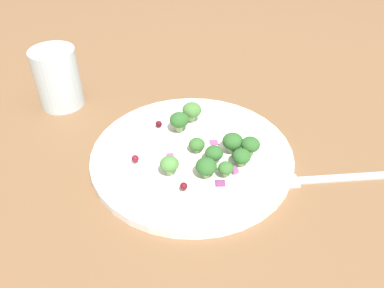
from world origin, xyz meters
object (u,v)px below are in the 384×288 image
(fork, at_px, (331,178))
(water_glass, at_px, (58,78))
(broccoli_floret_1, at_px, (214,154))
(broccoli_floret_2, at_px, (226,168))
(plate, at_px, (192,154))
(broccoli_floret_0, at_px, (170,165))

(fork, relative_size, water_glass, 1.53)
(broccoli_floret_1, relative_size, broccoli_floret_2, 1.22)
(plate, relative_size, broccoli_floret_2, 14.05)
(water_glass, bearing_deg, broccoli_floret_2, -173.85)
(broccoli_floret_0, bearing_deg, broccoli_floret_1, -114.30)
(plate, xyz_separation_m, broccoli_floret_0, (-0.01, 0.05, 0.02))
(broccoli_floret_1, bearing_deg, plate, 4.37)
(broccoli_floret_1, height_order, fork, broccoli_floret_1)
(broccoli_floret_2, relative_size, water_glass, 0.21)
(broccoli_floret_0, bearing_deg, water_glass, -2.17)
(water_glass, bearing_deg, plate, -170.43)
(broccoli_floret_0, height_order, broccoli_floret_2, broccoli_floret_0)
(fork, bearing_deg, broccoli_floret_0, 44.32)
(fork, bearing_deg, water_glass, 18.20)
(broccoli_floret_2, distance_m, water_glass, 0.33)
(plate, relative_size, fork, 1.88)
(broccoli_floret_0, height_order, water_glass, water_glass)
(broccoli_floret_0, relative_size, water_glass, 0.25)
(broccoli_floret_1, distance_m, water_glass, 0.30)
(plate, relative_size, water_glass, 2.88)
(broccoli_floret_1, distance_m, broccoli_floret_2, 0.03)
(broccoli_floret_2, distance_m, fork, 0.15)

